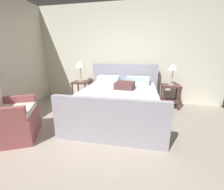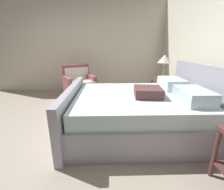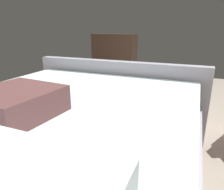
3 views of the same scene
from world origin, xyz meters
name	(u,v)px [view 1 (image 1 of 3)]	position (x,y,z in m)	size (l,w,h in m)	color
ground_plane	(103,160)	(0.00, 0.00, -0.01)	(5.14, 5.29, 0.02)	#A89A8B
wall_back	(127,54)	(0.00, 2.70, 1.34)	(5.26, 0.12, 2.68)	silver
bed	(119,101)	(-0.01, 1.46, 0.34)	(1.78, 2.18, 1.09)	#A4A0B1
nightstand_right	(170,92)	(1.19, 2.25, 0.40)	(0.44, 0.44, 0.60)	brown
table_lamp_right	(173,67)	(1.19, 2.25, 1.04)	(0.27, 0.27, 0.54)	#B7B293
nightstand_left	(82,88)	(-1.22, 2.24, 0.40)	(0.44, 0.44, 0.60)	brown
table_lamp_left	(80,65)	(-1.22, 2.24, 1.07)	(0.30, 0.30, 0.58)	#B7B293
armchair	(7,119)	(-1.64, 0.19, 0.35)	(0.98, 0.97, 0.90)	#974E50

